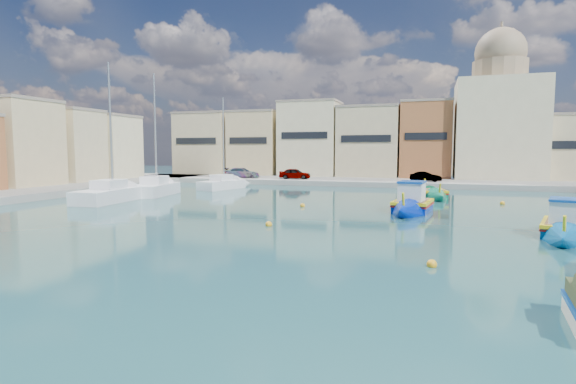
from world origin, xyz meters
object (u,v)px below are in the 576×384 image
at_px(church_block, 498,115).
at_px(yacht_midnorth, 163,189).
at_px(luzzu_turquoise_cabin, 566,229).
at_px(luzzu_blue_cabin, 413,206).
at_px(luzzu_green, 432,195).
at_px(yacht_north, 232,184).
at_px(yacht_mid, 124,194).

bearing_deg(church_block, yacht_midnorth, -141.90).
distance_m(church_block, luzzu_turquoise_cabin, 38.10).
xyz_separation_m(luzzu_blue_cabin, luzzu_green, (1.20, 9.62, -0.12)).
xyz_separation_m(luzzu_blue_cabin, yacht_midnorth, (-23.04, 5.69, 0.08)).
relative_size(luzzu_blue_cabin, yacht_north, 0.89).
height_order(luzzu_blue_cabin, luzzu_green, luzzu_blue_cabin).
relative_size(luzzu_blue_cabin, yacht_midnorth, 0.77).
distance_m(luzzu_green, yacht_mid, 26.21).
distance_m(luzzu_blue_cabin, yacht_midnorth, 23.73).
relative_size(church_block, yacht_midnorth, 1.61).
xyz_separation_m(luzzu_turquoise_cabin, luzzu_green, (-6.18, 16.22, -0.07)).
distance_m(church_block, yacht_north, 34.09).
height_order(church_block, yacht_north, church_block).
height_order(church_block, luzzu_green, church_block).
bearing_deg(luzzu_turquoise_cabin, luzzu_green, 110.86).
xyz_separation_m(luzzu_turquoise_cabin, yacht_midnorth, (-30.42, 12.28, 0.12)).
relative_size(luzzu_blue_cabin, yacht_mid, 0.78).
height_order(luzzu_turquoise_cabin, yacht_mid, yacht_mid).
bearing_deg(church_block, luzzu_turquoise_cabin, -92.13).
relative_size(church_block, luzzu_blue_cabin, 2.08).
height_order(luzzu_green, yacht_mid, yacht_mid).
xyz_separation_m(church_block, yacht_north, (-28.22, -17.37, -8.00)).
height_order(luzzu_green, yacht_north, yacht_north).
bearing_deg(luzzu_turquoise_cabin, yacht_mid, 167.18).
bearing_deg(yacht_mid, church_block, 43.28).
relative_size(luzzu_turquoise_cabin, luzzu_blue_cabin, 0.99).
relative_size(yacht_midnorth, yacht_mid, 1.00).
bearing_deg(yacht_mid, yacht_midnorth, 86.88).
height_order(luzzu_turquoise_cabin, luzzu_blue_cabin, luzzu_blue_cabin).
distance_m(luzzu_turquoise_cabin, luzzu_green, 17.35).
bearing_deg(yacht_north, luzzu_blue_cabin, -34.25).
bearing_deg(luzzu_blue_cabin, yacht_mid, 179.03).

